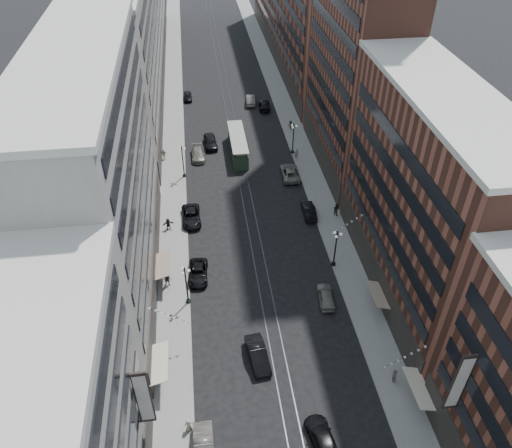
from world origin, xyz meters
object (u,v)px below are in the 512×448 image
car_9 (188,96)px  car_12 (264,105)px  pedestrian_5 (168,224)px  pedestrian_7 (336,209)px  pedestrian_6 (164,154)px  pedestrian_4 (395,376)px  car_14 (251,100)px  lamppost_sw_far (186,284)px  car_11 (290,172)px  lamppost_se_mid (293,137)px  lamppost_sw_mid (183,160)px  pedestrian_1 (189,425)px  car_13 (210,142)px  pedestrian_2 (167,280)px  car_5 (258,355)px  car_10 (309,211)px  car_7 (191,216)px  car_6 (322,439)px  pedestrian_8 (296,153)px  streetcar (238,145)px  lamppost_se_far (336,247)px  car_8 (198,154)px  car_2 (198,273)px  car_4 (326,296)px  pedestrian_9 (290,125)px

car_9 → car_12: car_12 is taller
pedestrian_5 → pedestrian_7: (23.69, 0.11, 0.11)m
car_12 → pedestrian_6: bearing=46.2°
pedestrian_4 → car_9: pedestrian_4 is taller
car_12 → car_14: 3.56m
lamppost_sw_far → pedestrian_4: size_ratio=3.02×
car_11 → pedestrian_4: bearing=97.2°
car_12 → lamppost_se_mid: bearing=102.5°
pedestrian_6 → lamppost_sw_mid: bearing=115.8°
pedestrian_1 → car_13: 52.41m
pedestrian_5 → pedestrian_6: 18.73m
pedestrian_2 → car_13: pedestrian_2 is taller
car_5 → car_10: size_ratio=1.09×
car_7 → car_12: car_7 is taller
car_11 → pedestrian_7: (4.69, -10.79, 0.29)m
car_5 → car_6: bearing=-71.5°
car_6 → pedestrian_8: 49.35m
pedestrian_7 → lamppost_sw_far: bearing=88.1°
lamppost_se_mid → streetcar: size_ratio=0.48×
lamppost_se_mid → lamppost_se_far: bearing=-90.0°
pedestrian_4 → car_8: bearing=34.9°
car_10 → pedestrian_8: (1.20, 15.42, 0.31)m
car_2 → car_8: car_8 is taller
streetcar → car_8: (-6.80, -0.71, -0.73)m
car_4 → pedestrian_9: pedestrian_9 is taller
pedestrian_9 → car_9: bearing=147.7°
pedestrian_2 → car_12: size_ratio=0.36×
lamppost_se_far → car_12: size_ratio=1.06×
pedestrian_9 → car_6: bearing=-90.1°
car_7 → pedestrian_9: pedestrian_9 is taller
pedestrian_9 → pedestrian_7: bearing=-78.6°
pedestrian_6 → pedestrian_5: bearing=89.1°
lamppost_sw_far → lamppost_se_mid: size_ratio=1.00×
car_4 → pedestrian_9: (3.60, 42.19, 0.19)m
lamppost_sw_far → car_11: (16.62, 24.94, -2.29)m
lamppost_sw_mid → car_14: (13.70, 25.29, -2.29)m
car_2 → car_12: (14.78, 45.51, 0.05)m
car_10 → pedestrian_7: bearing=172.8°
pedestrian_4 → car_8: 49.30m
lamppost_se_far → streetcar: size_ratio=0.48×
pedestrian_4 → car_12: 63.17m
streetcar → car_13: streetcar is taller
pedestrian_6 → pedestrian_7: bearing=139.3°
pedestrian_1 → car_9: pedestrian_1 is taller
car_14 → pedestrian_5: 41.50m
pedestrian_1 → car_10: bearing=-127.2°
lamppost_sw_mid → car_2: (1.31, -22.85, -2.39)m
lamppost_sw_far → car_9: lamppost_sw_far is taller
car_10 → car_11: (-0.88, 10.19, 0.04)m
car_7 → pedestrian_7: bearing=-5.4°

